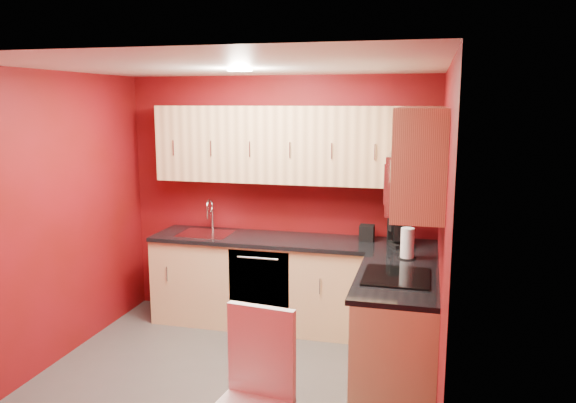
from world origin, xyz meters
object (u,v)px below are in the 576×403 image
at_px(coffee_maker, 401,229).
at_px(paper_towel, 407,243).
at_px(napkin_holder, 367,233).
at_px(microwave, 416,181).
at_px(sink, 206,230).

xyz_separation_m(coffee_maker, paper_towel, (0.07, -0.43, -0.03)).
bearing_deg(paper_towel, napkin_holder, 125.92).
xyz_separation_m(microwave, napkin_holder, (-0.47, 1.12, -0.68)).
bearing_deg(napkin_holder, sink, -176.05).
relative_size(microwave, coffee_maker, 2.34).
relative_size(coffee_maker, paper_towel, 1.21).
xyz_separation_m(napkin_holder, paper_towel, (0.41, -0.56, 0.06)).
bearing_deg(sink, coffee_maker, -0.66).
height_order(sink, paper_towel, sink).
distance_m(coffee_maker, napkin_holder, 0.37).
distance_m(microwave, napkin_holder, 1.38).
relative_size(napkin_holder, paper_towel, 0.56).
xyz_separation_m(sink, napkin_holder, (1.63, 0.11, 0.04)).
distance_m(sink, coffee_maker, 1.97).
height_order(microwave, napkin_holder, microwave).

